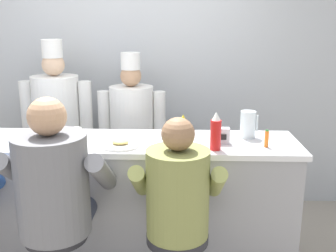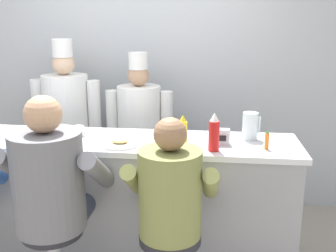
{
  "view_description": "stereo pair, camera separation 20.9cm",
  "coord_description": "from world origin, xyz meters",
  "px_view_note": "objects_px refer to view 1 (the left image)",
  "views": [
    {
      "loc": [
        0.54,
        -2.44,
        1.88
      ],
      "look_at": [
        0.44,
        0.28,
        1.17
      ],
      "focal_mm": 42.0,
      "sensor_mm": 36.0,
      "label": 1
    },
    {
      "loc": [
        0.75,
        -2.42,
        1.88
      ],
      "look_at": [
        0.44,
        0.28,
        1.17
      ],
      "focal_mm": 42.0,
      "sensor_mm": 36.0,
      "label": 2
    }
  ],
  "objects_px": {
    "hot_sauce_bottle_orange": "(267,139)",
    "diner_seated_olive": "(178,200)",
    "coffee_mug_white": "(76,133)",
    "napkin_dispenser_chrome": "(221,136)",
    "ketchup_bottle_red": "(216,132)",
    "mustard_bottle_yellow": "(183,130)",
    "diner_seated_grey": "(55,190)",
    "cook_in_whites_far": "(132,131)",
    "breakfast_plate": "(120,145)",
    "water_pitcher_clear": "(248,124)",
    "cook_in_whites_near": "(58,123)"
  },
  "relations": [
    {
      "from": "hot_sauce_bottle_orange",
      "to": "napkin_dispenser_chrome",
      "type": "distance_m",
      "value": 0.32
    },
    {
      "from": "mustard_bottle_yellow",
      "to": "hot_sauce_bottle_orange",
      "type": "relative_size",
      "value": 1.72
    },
    {
      "from": "diner_seated_grey",
      "to": "cook_in_whites_far",
      "type": "distance_m",
      "value": 1.43
    },
    {
      "from": "mustard_bottle_yellow",
      "to": "cook_in_whites_near",
      "type": "bearing_deg",
      "value": 143.53
    },
    {
      "from": "ketchup_bottle_red",
      "to": "coffee_mug_white",
      "type": "xyz_separation_m",
      "value": [
        -1.02,
        0.24,
        -0.08
      ]
    },
    {
      "from": "ketchup_bottle_red",
      "to": "napkin_dispenser_chrome",
      "type": "height_order",
      "value": "ketchup_bottle_red"
    },
    {
      "from": "hot_sauce_bottle_orange",
      "to": "coffee_mug_white",
      "type": "xyz_separation_m",
      "value": [
        -1.37,
        0.17,
        -0.02
      ]
    },
    {
      "from": "hot_sauce_bottle_orange",
      "to": "diner_seated_olive",
      "type": "height_order",
      "value": "diner_seated_olive"
    },
    {
      "from": "water_pitcher_clear",
      "to": "cook_in_whites_far",
      "type": "height_order",
      "value": "cook_in_whites_far"
    },
    {
      "from": "mustard_bottle_yellow",
      "to": "coffee_mug_white",
      "type": "bearing_deg",
      "value": 172.99
    },
    {
      "from": "breakfast_plate",
      "to": "napkin_dispenser_chrome",
      "type": "distance_m",
      "value": 0.71
    },
    {
      "from": "hot_sauce_bottle_orange",
      "to": "diner_seated_olive",
      "type": "bearing_deg",
      "value": -143.25
    },
    {
      "from": "hot_sauce_bottle_orange",
      "to": "napkin_dispenser_chrome",
      "type": "xyz_separation_m",
      "value": [
        -0.31,
        0.07,
        -0.0
      ]
    },
    {
      "from": "hot_sauce_bottle_orange",
      "to": "cook_in_whites_far",
      "type": "xyz_separation_m",
      "value": [
        -1.06,
        0.95,
        -0.21
      ]
    },
    {
      "from": "mustard_bottle_yellow",
      "to": "diner_seated_olive",
      "type": "height_order",
      "value": "diner_seated_olive"
    },
    {
      "from": "water_pitcher_clear",
      "to": "cook_in_whites_near",
      "type": "xyz_separation_m",
      "value": [
        -1.68,
        0.72,
        -0.19
      ]
    },
    {
      "from": "hot_sauce_bottle_orange",
      "to": "water_pitcher_clear",
      "type": "distance_m",
      "value": 0.25
    },
    {
      "from": "diner_seated_grey",
      "to": "diner_seated_olive",
      "type": "xyz_separation_m",
      "value": [
        0.74,
        -0.01,
        -0.05
      ]
    },
    {
      "from": "hot_sauce_bottle_orange",
      "to": "breakfast_plate",
      "type": "distance_m",
      "value": 1.01
    },
    {
      "from": "ketchup_bottle_red",
      "to": "mustard_bottle_yellow",
      "type": "distance_m",
      "value": 0.26
    },
    {
      "from": "ketchup_bottle_red",
      "to": "napkin_dispenser_chrome",
      "type": "relative_size",
      "value": 2.13
    },
    {
      "from": "diner_seated_grey",
      "to": "cook_in_whites_far",
      "type": "bearing_deg",
      "value": 78.14
    },
    {
      "from": "napkin_dispenser_chrome",
      "to": "ketchup_bottle_red",
      "type": "bearing_deg",
      "value": -108.49
    },
    {
      "from": "breakfast_plate",
      "to": "diner_seated_grey",
      "type": "bearing_deg",
      "value": -128.99
    },
    {
      "from": "water_pitcher_clear",
      "to": "cook_in_whites_near",
      "type": "relative_size",
      "value": 0.12
    },
    {
      "from": "hot_sauce_bottle_orange",
      "to": "water_pitcher_clear",
      "type": "height_order",
      "value": "water_pitcher_clear"
    },
    {
      "from": "hot_sauce_bottle_orange",
      "to": "coffee_mug_white",
      "type": "bearing_deg",
      "value": 173.0
    },
    {
      "from": "napkin_dispenser_chrome",
      "to": "diner_seated_grey",
      "type": "height_order",
      "value": "diner_seated_grey"
    },
    {
      "from": "cook_in_whites_near",
      "to": "diner_seated_olive",
      "type": "bearing_deg",
      "value": -50.39
    },
    {
      "from": "cook_in_whites_far",
      "to": "napkin_dispenser_chrome",
      "type": "bearing_deg",
      "value": -49.44
    },
    {
      "from": "diner_seated_olive",
      "to": "ketchup_bottle_red",
      "type": "bearing_deg",
      "value": 56.88
    },
    {
      "from": "mustard_bottle_yellow",
      "to": "ketchup_bottle_red",
      "type": "bearing_deg",
      "value": -32.95
    },
    {
      "from": "coffee_mug_white",
      "to": "napkin_dispenser_chrome",
      "type": "bearing_deg",
      "value": -5.08
    },
    {
      "from": "mustard_bottle_yellow",
      "to": "cook_in_whites_near",
      "type": "distance_m",
      "value": 1.49
    },
    {
      "from": "cook_in_whites_far",
      "to": "breakfast_plate",
      "type": "bearing_deg",
      "value": -87.36
    },
    {
      "from": "napkin_dispenser_chrome",
      "to": "water_pitcher_clear",
      "type": "bearing_deg",
      "value": 35.92
    },
    {
      "from": "breakfast_plate",
      "to": "diner_seated_olive",
      "type": "bearing_deg",
      "value": -46.26
    },
    {
      "from": "mustard_bottle_yellow",
      "to": "diner_seated_grey",
      "type": "relative_size",
      "value": 0.14
    },
    {
      "from": "ketchup_bottle_red",
      "to": "breakfast_plate",
      "type": "relative_size",
      "value": 1.02
    },
    {
      "from": "breakfast_plate",
      "to": "coffee_mug_white",
      "type": "relative_size",
      "value": 1.94
    },
    {
      "from": "napkin_dispenser_chrome",
      "to": "mustard_bottle_yellow",
      "type": "bearing_deg",
      "value": -179.29
    },
    {
      "from": "water_pitcher_clear",
      "to": "ketchup_bottle_red",
      "type": "bearing_deg",
      "value": -131.19
    },
    {
      "from": "breakfast_plate",
      "to": "cook_in_whites_far",
      "type": "xyz_separation_m",
      "value": [
        -0.05,
        0.98,
        -0.17
      ]
    },
    {
      "from": "coffee_mug_white",
      "to": "cook_in_whites_near",
      "type": "distance_m",
      "value": 0.89
    },
    {
      "from": "diner_seated_olive",
      "to": "cook_in_whites_far",
      "type": "relative_size",
      "value": 0.84
    },
    {
      "from": "breakfast_plate",
      "to": "hot_sauce_bottle_orange",
      "type": "bearing_deg",
      "value": 1.65
    },
    {
      "from": "water_pitcher_clear",
      "to": "diner_seated_grey",
      "type": "distance_m",
      "value": 1.45
    },
    {
      "from": "breakfast_plate",
      "to": "diner_seated_grey",
      "type": "xyz_separation_m",
      "value": [
        -0.34,
        -0.42,
        -0.16
      ]
    },
    {
      "from": "diner_seated_grey",
      "to": "diner_seated_olive",
      "type": "distance_m",
      "value": 0.75
    },
    {
      "from": "breakfast_plate",
      "to": "cook_in_whites_far",
      "type": "distance_m",
      "value": 0.99
    }
  ]
}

